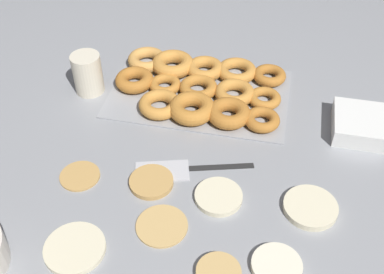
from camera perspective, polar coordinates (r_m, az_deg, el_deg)
name	(u,v)px	position (r m, az deg, el deg)	size (l,w,h in m)	color
ground_plane	(195,177)	(1.03, 0.39, -4.74)	(3.00, 3.00, 0.00)	gray
pancake_0	(151,182)	(1.01, -4.85, -5.31)	(0.09, 0.09, 0.01)	tan
pancake_1	(310,207)	(0.99, 13.85, -8.10)	(0.11, 0.11, 0.01)	beige
pancake_2	(75,248)	(0.94, -13.72, -12.70)	(0.12, 0.12, 0.01)	beige
pancake_3	(277,266)	(0.90, 10.00, -14.82)	(0.09, 0.09, 0.01)	silver
pancake_4	(219,197)	(0.99, 3.16, -7.06)	(0.10, 0.10, 0.01)	beige
pancake_5	(162,225)	(0.94, -3.60, -10.38)	(0.10, 0.10, 0.01)	tan
pancake_6	(80,175)	(1.05, -13.17, -4.42)	(0.09, 0.09, 0.01)	tan
pancake_7	(219,273)	(0.88, 3.16, -15.82)	(0.08, 0.08, 0.01)	tan
donut_tray	(198,87)	(1.23, 0.76, 5.93)	(0.45, 0.29, 0.04)	#93969B
container_stack	(359,124)	(1.18, 19.18, 1.43)	(0.12, 0.13, 0.04)	white
paper_cup	(88,74)	(1.25, -12.27, 7.36)	(0.07, 0.07, 0.10)	beige
spatula	(176,169)	(1.04, -1.94, -3.80)	(0.26, 0.11, 0.01)	black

